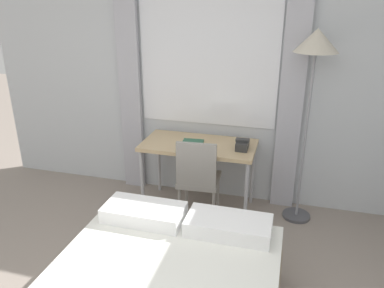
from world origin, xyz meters
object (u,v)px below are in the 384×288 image
at_px(desk_chair, 198,176).
at_px(standing_lamp, 315,57).
at_px(telephone, 242,145).
at_px(book, 193,142).
at_px(desk, 199,149).

height_order(desk_chair, standing_lamp, standing_lamp).
bearing_deg(telephone, book, 178.18).
bearing_deg(standing_lamp, telephone, -169.20).
height_order(desk, telephone, telephone).
height_order(standing_lamp, telephone, standing_lamp).
distance_m(desk_chair, book, 0.37).
relative_size(desk, desk_chair, 1.30).
bearing_deg(book, standing_lamp, 4.99).
relative_size(desk_chair, telephone, 4.72).
distance_m(desk, standing_lamp, 1.41).
distance_m(desk_chair, telephone, 0.53).
xyz_separation_m(desk_chair, standing_lamp, (0.97, 0.33, 1.14)).
height_order(telephone, book, telephone).
distance_m(desk, desk_chair, 0.32).
height_order(desk_chair, book, desk_chair).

